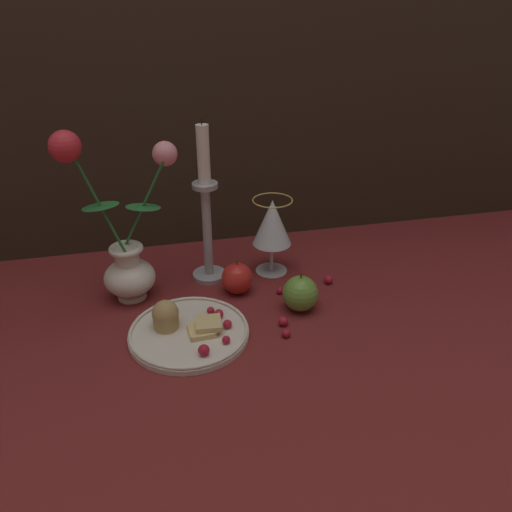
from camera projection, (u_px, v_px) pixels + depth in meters
The scene contains 12 objects.
ground_plane at pixel (214, 305), 0.99m from camera, with size 2.40×2.40×0.00m, color maroon.
vase at pixel (125, 248), 0.96m from camera, with size 0.22×0.10×0.35m.
plate_with_pastries at pixel (186, 329), 0.90m from camera, with size 0.22×0.22×0.06m.
wine_glass at pixel (272, 225), 1.06m from camera, with size 0.09×0.09×0.17m.
candlestick at pixel (206, 214), 1.02m from camera, with size 0.07×0.07×0.34m.
apple_beside_vase at pixel (237, 278), 1.02m from camera, with size 0.07×0.07×0.08m.
apple_near_glass at pixel (300, 294), 0.96m from camera, with size 0.07×0.07×0.08m.
berry_near_plate at pixel (286, 333), 0.90m from camera, with size 0.02×0.02×0.02m, color #AD192D.
berry_front_center at pixel (280, 291), 1.02m from camera, with size 0.01×0.01×0.01m, color #AD192D.
berry_by_glass_stem at pixel (328, 280), 1.06m from camera, with size 0.02×0.02×0.02m, color #AD192D.
berry_under_candlestick at pixel (283, 321), 0.93m from camera, with size 0.02×0.02×0.02m, color #AD192D.
berry_far_right at pixel (297, 288), 1.03m from camera, with size 0.02×0.02×0.02m, color #AD192D.
Camera 1 is at (-0.11, -0.83, 0.55)m, focal length 35.00 mm.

